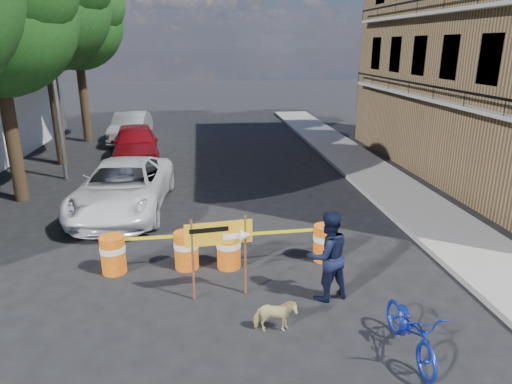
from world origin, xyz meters
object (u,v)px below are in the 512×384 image
object	(u,v)px
sedan_silver	(131,127)
suv_white	(123,187)
barrel_mid_left	(186,249)
barrel_far_left	(113,254)
pedestrian	(328,256)
sedan_red	(135,143)
dog	(275,316)
bicycle	(414,306)
barrel_mid_right	(229,249)
barrel_far_right	(325,242)
detour_sign	(227,239)

from	to	relation	value
sedan_silver	suv_white	bearing A→B (deg)	-80.78
barrel_mid_left	barrel_far_left	bearing A→B (deg)	-178.79
pedestrian	sedan_red	size ratio (longest dim) A/B	0.39
sedan_silver	barrel_mid_left	bearing A→B (deg)	-75.09
barrel_mid_left	dog	size ratio (longest dim) A/B	1.15
barrel_far_left	bicycle	distance (m)	6.65
sedan_red	dog	bearing A→B (deg)	-79.90
barrel_far_left	barrel_mid_left	distance (m)	1.68
bicycle	sedan_silver	bearing A→B (deg)	110.93
pedestrian	sedan_silver	world-z (taller)	pedestrian
barrel_mid_right	barrel_far_right	distance (m)	2.36
sedan_red	sedan_silver	distance (m)	4.77
barrel_far_left	pedestrian	xyz separation A→B (m)	(4.60, -1.68, 0.49)
detour_sign	barrel_mid_right	bearing A→B (deg)	79.13
barrel_far_left	sedan_silver	distance (m)	15.53
barrel_mid_left	sedan_red	size ratio (longest dim) A/B	0.18
barrel_far_right	pedestrian	size ratio (longest dim) A/B	0.47
bicycle	sedan_red	world-z (taller)	bicycle
detour_sign	sedan_silver	world-z (taller)	detour_sign
barrel_far_right	sedan_silver	xyz separation A→B (m)	(-6.69, 15.39, 0.32)
barrel_far_left	sedan_silver	size ratio (longest dim) A/B	0.19
pedestrian	sedan_silver	xyz separation A→B (m)	(-6.25, 17.12, -0.17)
barrel_mid_left	barrel_far_right	bearing A→B (deg)	0.17
barrel_far_right	dog	bearing A→B (deg)	-121.06
barrel_far_right	suv_white	distance (m)	6.84
barrel_far_left	barrel_far_right	world-z (taller)	same
detour_sign	dog	distance (m)	1.87
barrel_far_right	barrel_mid_left	bearing A→B (deg)	-179.83
pedestrian	dog	world-z (taller)	pedestrian
detour_sign	bicycle	bearing A→B (deg)	-44.57
dog	sedan_red	distance (m)	14.13
barrel_far_left	sedan_red	bearing A→B (deg)	94.40
bicycle	dog	bearing A→B (deg)	157.80
pedestrian	barrel_mid_right	bearing A→B (deg)	-55.54
barrel_far_left	pedestrian	size ratio (longest dim) A/B	0.47
dog	detour_sign	bearing A→B (deg)	32.11
barrel_mid_right	sedan_silver	size ratio (longest dim) A/B	0.19
barrel_mid_right	detour_sign	distance (m)	1.54
barrel_far_left	bicycle	size ratio (longest dim) A/B	0.48
detour_sign	sedan_red	world-z (taller)	detour_sign
suv_white	sedan_red	xyz separation A→B (m)	(-0.45, 6.52, 0.05)
sedan_red	suv_white	bearing A→B (deg)	-93.16
dog	sedan_silver	distance (m)	18.87
barrel_mid_right	sedan_red	world-z (taller)	sedan_red
suv_white	pedestrian	bearing A→B (deg)	-46.21
bicycle	sedan_red	distance (m)	15.74
pedestrian	bicycle	distance (m)	2.18
barrel_mid_left	detour_sign	size ratio (longest dim) A/B	0.50
barrel_far_left	barrel_mid_left	world-z (taller)	same
detour_sign	dog	size ratio (longest dim) A/B	2.28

